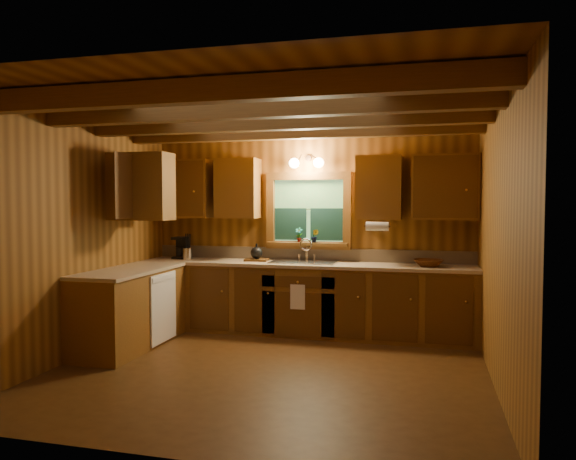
# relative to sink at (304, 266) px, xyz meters

# --- Properties ---
(room) EXTENTS (4.20, 4.20, 4.20)m
(room) POSITION_rel_sink_xyz_m (0.00, -1.60, 0.44)
(room) COLOR #4B2D12
(room) RESTS_ON ground
(ceiling_beams) EXTENTS (4.20, 2.54, 0.18)m
(ceiling_beams) POSITION_rel_sink_xyz_m (0.00, -1.60, 1.63)
(ceiling_beams) COLOR brown
(ceiling_beams) RESTS_ON room
(base_cabinets) EXTENTS (4.20, 2.22, 0.86)m
(base_cabinets) POSITION_rel_sink_xyz_m (-0.49, -0.32, -0.43)
(base_cabinets) COLOR brown
(base_cabinets) RESTS_ON ground
(countertop) EXTENTS (4.20, 2.24, 0.04)m
(countertop) POSITION_rel_sink_xyz_m (-0.48, -0.31, 0.02)
(countertop) COLOR tan
(countertop) RESTS_ON base_cabinets
(backsplash) EXTENTS (4.20, 0.02, 0.16)m
(backsplash) POSITION_rel_sink_xyz_m (0.00, 0.28, 0.12)
(backsplash) COLOR tan
(backsplash) RESTS_ON room
(dishwasher_panel) EXTENTS (0.02, 0.60, 0.80)m
(dishwasher_panel) POSITION_rel_sink_xyz_m (-1.47, -0.92, -0.43)
(dishwasher_panel) COLOR white
(dishwasher_panel) RESTS_ON base_cabinets
(upper_cabinets) EXTENTS (4.19, 1.77, 0.78)m
(upper_cabinets) POSITION_rel_sink_xyz_m (-0.56, -0.18, 0.98)
(upper_cabinets) COLOR brown
(upper_cabinets) RESTS_ON room
(window) EXTENTS (1.12, 0.08, 1.00)m
(window) POSITION_rel_sink_xyz_m (0.00, 0.26, 0.67)
(window) COLOR brown
(window) RESTS_ON room
(window_sill) EXTENTS (1.06, 0.14, 0.04)m
(window_sill) POSITION_rel_sink_xyz_m (0.00, 0.22, 0.26)
(window_sill) COLOR brown
(window_sill) RESTS_ON room
(wall_sconce) EXTENTS (0.45, 0.21, 0.17)m
(wall_sconce) POSITION_rel_sink_xyz_m (0.00, 0.14, 1.31)
(wall_sconce) COLOR black
(wall_sconce) RESTS_ON room
(paper_towel_roll) EXTENTS (0.27, 0.11, 0.11)m
(paper_towel_roll) POSITION_rel_sink_xyz_m (0.92, -0.07, 0.51)
(paper_towel_roll) COLOR white
(paper_towel_roll) RESTS_ON upper_cabinets
(dish_towel) EXTENTS (0.18, 0.01, 0.30)m
(dish_towel) POSITION_rel_sink_xyz_m (0.00, -0.34, -0.34)
(dish_towel) COLOR white
(dish_towel) RESTS_ON base_cabinets
(sink) EXTENTS (0.82, 0.48, 0.43)m
(sink) POSITION_rel_sink_xyz_m (0.00, 0.00, 0.00)
(sink) COLOR silver
(sink) RESTS_ON countertop
(coffee_maker) EXTENTS (0.17, 0.21, 0.29)m
(coffee_maker) POSITION_rel_sink_xyz_m (-1.72, 0.09, 0.19)
(coffee_maker) COLOR black
(coffee_maker) RESTS_ON countertop
(utensil_crock) EXTENTS (0.12, 0.12, 0.35)m
(utensil_crock) POSITION_rel_sink_xyz_m (-1.58, -0.02, 0.13)
(utensil_crock) COLOR silver
(utensil_crock) RESTS_ON countertop
(cutting_board) EXTENTS (0.31, 0.23, 0.03)m
(cutting_board) POSITION_rel_sink_xyz_m (-0.64, 0.04, 0.06)
(cutting_board) COLOR #4F2F11
(cutting_board) RESTS_ON countertop
(teakettle) EXTENTS (0.16, 0.16, 0.20)m
(teakettle) POSITION_rel_sink_xyz_m (-0.64, 0.04, 0.15)
(teakettle) COLOR black
(teakettle) RESTS_ON cutting_board
(wicker_basket) EXTENTS (0.37, 0.37, 0.08)m
(wicker_basket) POSITION_rel_sink_xyz_m (1.52, -0.05, 0.09)
(wicker_basket) COLOR #48230C
(wicker_basket) RESTS_ON countertop
(potted_plant_left) EXTENTS (0.11, 0.07, 0.20)m
(potted_plant_left) POSITION_rel_sink_xyz_m (-0.11, 0.21, 0.38)
(potted_plant_left) COLOR #4F2F11
(potted_plant_left) RESTS_ON window_sill
(potted_plant_right) EXTENTS (0.09, 0.08, 0.17)m
(potted_plant_right) POSITION_rel_sink_xyz_m (0.10, 0.19, 0.37)
(potted_plant_right) COLOR #4F2F11
(potted_plant_right) RESTS_ON window_sill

